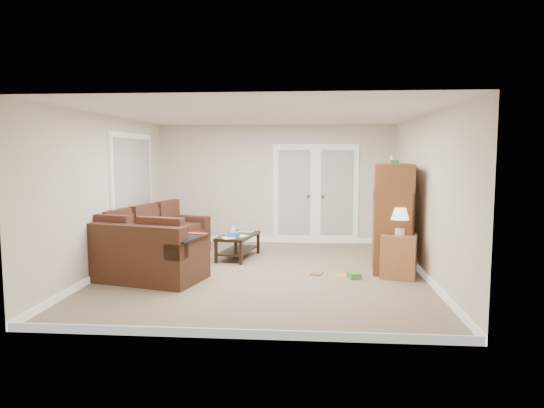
# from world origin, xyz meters

# --- Properties ---
(floor) EXTENTS (5.50, 5.50, 0.00)m
(floor) POSITION_xyz_m (0.00, 0.00, 0.00)
(floor) COLOR gray
(floor) RESTS_ON ground
(ceiling) EXTENTS (5.00, 5.50, 0.02)m
(ceiling) POSITION_xyz_m (0.00, 0.00, 2.50)
(ceiling) COLOR silver
(ceiling) RESTS_ON wall_back
(wall_left) EXTENTS (0.02, 5.50, 2.50)m
(wall_left) POSITION_xyz_m (-2.50, 0.00, 1.25)
(wall_left) COLOR silver
(wall_left) RESTS_ON floor
(wall_right) EXTENTS (0.02, 5.50, 2.50)m
(wall_right) POSITION_xyz_m (2.50, 0.00, 1.25)
(wall_right) COLOR silver
(wall_right) RESTS_ON floor
(wall_back) EXTENTS (5.00, 0.02, 2.50)m
(wall_back) POSITION_xyz_m (0.00, 2.75, 1.25)
(wall_back) COLOR silver
(wall_back) RESTS_ON floor
(wall_front) EXTENTS (5.00, 0.02, 2.50)m
(wall_front) POSITION_xyz_m (0.00, -2.75, 1.25)
(wall_front) COLOR silver
(wall_front) RESTS_ON floor
(baseboards) EXTENTS (5.00, 5.50, 0.10)m
(baseboards) POSITION_xyz_m (0.00, 0.00, 0.05)
(baseboards) COLOR white
(baseboards) RESTS_ON floor
(french_doors) EXTENTS (1.80, 0.05, 2.13)m
(french_doors) POSITION_xyz_m (0.85, 2.71, 1.04)
(french_doors) COLOR white
(french_doors) RESTS_ON floor
(window_left) EXTENTS (0.05, 1.92, 1.42)m
(window_left) POSITION_xyz_m (-2.46, 1.00, 1.55)
(window_left) COLOR white
(window_left) RESTS_ON wall_left
(sectional_sofa) EXTENTS (2.08, 3.24, 0.89)m
(sectional_sofa) POSITION_xyz_m (-1.91, 0.23, 0.35)
(sectional_sofa) COLOR #432719
(sectional_sofa) RESTS_ON floor
(coffee_table) EXTENTS (0.73, 1.15, 0.73)m
(coffee_table) POSITION_xyz_m (-0.56, 1.09, 0.24)
(coffee_table) COLOR black
(coffee_table) RESTS_ON floor
(tv_armoire) EXTENTS (0.71, 1.14, 1.86)m
(tv_armoire) POSITION_xyz_m (2.07, 0.44, 0.88)
(tv_armoire) COLOR brown
(tv_armoire) RESTS_ON floor
(side_cabinet) EXTENTS (0.63, 0.63, 1.08)m
(side_cabinet) POSITION_xyz_m (2.11, -0.06, 0.39)
(side_cabinet) COLOR #A66A3D
(side_cabinet) RESTS_ON floor
(space_heater) EXTENTS (0.15, 0.14, 0.32)m
(space_heater) POSITION_xyz_m (2.10, 2.45, 0.16)
(space_heater) COLOR white
(space_heater) RESTS_ON floor
(floor_magazine) EXTENTS (0.30, 0.27, 0.01)m
(floor_magazine) POSITION_xyz_m (1.24, -0.03, 0.00)
(floor_magazine) COLOR gold
(floor_magazine) RESTS_ON floor
(floor_greenbox) EXTENTS (0.22, 0.25, 0.09)m
(floor_greenbox) POSITION_xyz_m (1.42, -0.19, 0.04)
(floor_greenbox) COLOR #3B833D
(floor_greenbox) RESTS_ON floor
(floor_book) EXTENTS (0.23, 0.28, 0.02)m
(floor_book) POSITION_xyz_m (0.77, 0.05, 0.01)
(floor_book) COLOR brown
(floor_book) RESTS_ON floor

